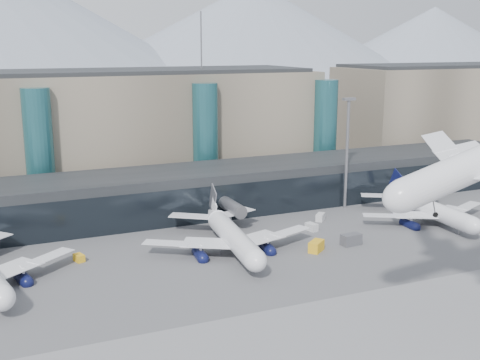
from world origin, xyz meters
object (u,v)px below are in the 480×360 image
(veh_d, at_px, (320,217))
(veh_h, at_px, (316,246))
(jet_parked_mid, at_px, (229,227))
(veh_b, at_px, (79,258))
(veh_c, at_px, (351,240))
(veh_g, at_px, (312,227))
(jet_parked_right, at_px, (425,203))
(lightmast_mid, at_px, (347,147))

(veh_d, xyz_separation_m, veh_h, (-10.93, -16.80, 0.21))
(jet_parked_mid, bearing_deg, veh_b, 87.44)
(veh_c, height_order, veh_g, veh_c)
(jet_parked_right, distance_m, veh_h, 33.01)
(jet_parked_right, height_order, veh_h, jet_parked_right)
(lightmast_mid, xyz_separation_m, veh_d, (-10.80, -7.02, -13.63))
(jet_parked_right, bearing_deg, veh_b, 89.70)
(lightmast_mid, xyz_separation_m, veh_g, (-16.14, -12.43, -13.66))
(jet_parked_right, xyz_separation_m, veh_b, (-72.96, 4.00, -3.29))
(veh_d, distance_m, veh_g, 7.60)
(veh_c, bearing_deg, veh_b, 161.87)
(veh_b, bearing_deg, jet_parked_right, -109.39)
(veh_b, bearing_deg, veh_h, -122.69)
(jet_parked_mid, xyz_separation_m, veh_h, (14.18, -7.89, -3.16))
(veh_b, height_order, veh_c, veh_c)
(jet_parked_right, xyz_separation_m, veh_g, (-26.27, 3.26, -3.17))
(veh_b, height_order, veh_g, veh_g)
(jet_parked_mid, height_order, veh_g, jet_parked_mid)
(veh_b, bearing_deg, jet_parked_mid, -115.20)
(veh_h, bearing_deg, jet_parked_mid, 112.53)
(jet_parked_right, height_order, veh_d, jet_parked_right)
(veh_d, bearing_deg, jet_parked_mid, 155.38)
(veh_c, bearing_deg, lightmast_mid, 54.61)
(jet_parked_mid, bearing_deg, jet_parked_right, -83.32)
(lightmast_mid, bearing_deg, veh_g, -142.41)
(jet_parked_right, distance_m, veh_d, 22.87)
(jet_parked_mid, xyz_separation_m, veh_g, (19.77, 3.50, -3.40))
(jet_parked_mid, relative_size, veh_h, 9.41)
(jet_parked_mid, distance_m, veh_h, 16.53)
(veh_c, relative_size, veh_g, 1.48)
(jet_parked_mid, height_order, veh_c, jet_parked_mid)
(veh_d, bearing_deg, lightmast_mid, -11.15)
(veh_b, xyz_separation_m, veh_d, (52.03, 4.68, 0.14))
(veh_h, bearing_deg, lightmast_mid, 9.23)
(jet_parked_mid, height_order, jet_parked_right, jet_parked_mid)
(lightmast_mid, height_order, jet_parked_mid, lightmast_mid)
(jet_parked_mid, height_order, veh_h, jet_parked_mid)
(jet_parked_mid, bearing_deg, veh_c, -102.13)
(lightmast_mid, relative_size, veh_b, 11.53)
(veh_b, distance_m, veh_c, 50.38)
(jet_parked_right, xyz_separation_m, veh_c, (-23.94, -7.64, -2.86))
(jet_parked_mid, relative_size, veh_b, 15.30)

